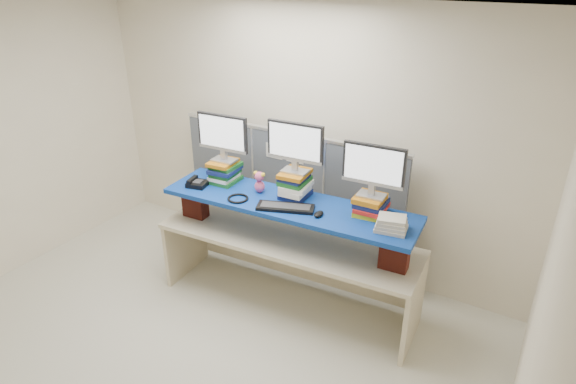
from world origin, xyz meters
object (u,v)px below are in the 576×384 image
Objects in this scene: desk at (288,251)px; monitor_center at (295,144)px; keyboard at (285,207)px; monitor_left at (223,135)px; desk_phone at (197,183)px; blue_board at (288,204)px; monitor_right at (373,168)px.

monitor_center is at bearing 84.90° from desk.
desk is at bearing -95.10° from monitor_center.
desk is 0.55m from keyboard.
keyboard is at bearing -17.27° from monitor_left.
desk is 1.09m from desk_phone.
monitor_center is at bearing 3.84° from desk_phone.
blue_board is 0.95m from desk_phone.
desk_phone is at bearing -167.65° from monitor_center.
blue_board is 4.48× the size of monitor_center.
monitor_left is 0.53m from desk_phone.
keyboard is at bearing -83.28° from monitor_center.
desk_phone is (-1.65, -0.32, -0.40)m from monitor_right.
monitor_left reaches higher than keyboard.
monitor_center reaches higher than monitor_right.
blue_board is at bearing -8.96° from monitor_left.
monitor_right is (0.72, 0.17, 0.45)m from blue_board.
monitor_left is 0.95m from keyboard.
desk_phone reaches higher than desk.
desk_phone is (-0.93, -0.27, -0.48)m from monitor_center.
monitor_center is at bearing 180.00° from monitor_right.
monitor_center is 1.09m from desk_phone.
blue_board is 4.48× the size of monitor_right.
desk is 1.07× the size of blue_board.
blue_board is 0.86m from monitor_right.
desk is 1.04m from monitor_center.
monitor_right is 1.00× the size of keyboard.
desk is 1.20m from monitor_right.
desk is at bearing -170.75° from monitor_right.
keyboard reaches higher than desk.
desk_phone is (-0.17, -0.22, -0.45)m from monitor_left.
monitor_right is at bearing -1.39° from desk_phone.
desk is 4.79× the size of keyboard.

